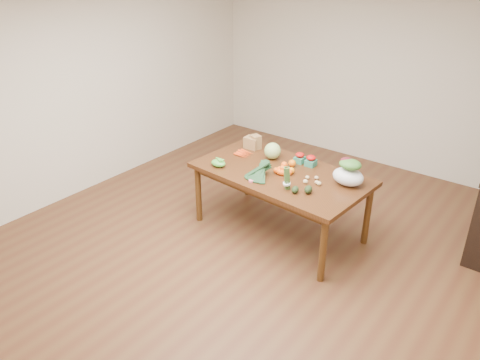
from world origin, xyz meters
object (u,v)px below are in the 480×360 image
Objects in this scene: cabbage at (273,151)px; salad_bag at (348,173)px; dining_table at (280,202)px; paper_bag at (252,142)px; asparagus_bundle at (287,178)px; kale_bunch at (257,172)px; mandarin_cluster at (283,170)px.

cabbage is 0.98m from salad_bag.
cabbage is (-0.27, 0.23, 0.47)m from dining_table.
dining_table is 0.86m from paper_bag.
paper_bag is 0.95× the size of asparagus_bundle.
cabbage is 0.76m from asparagus_bundle.
kale_bunch is at bearing -150.76° from salad_bag.
kale_bunch is at bearing -120.06° from mandarin_cluster.
asparagus_bundle is at bearing -44.90° from dining_table.
asparagus_bundle reaches higher than cabbage.
mandarin_cluster is 0.69m from salad_bag.
mandarin_cluster is (0.31, -0.27, -0.04)m from cabbage.
dining_table is 10.35× the size of mandarin_cluster.
salad_bag is at bearing 16.58° from mandarin_cluster.
salad_bag reaches higher than paper_bag.
kale_bunch reaches higher than dining_table.
salad_bag is at bearing 16.92° from dining_table.
asparagus_bundle reaches higher than dining_table.
dining_table is 4.66× the size of kale_bunch.
asparagus_bundle is at bearing -45.28° from cabbage.
mandarin_cluster is at bearing -40.96° from cabbage.
kale_bunch is 0.38m from asparagus_bundle.
asparagus_bundle is at bearing -132.88° from salad_bag.
cabbage reaches higher than mandarin_cluster.
cabbage is 0.59× the size of salad_bag.
salad_bag reaches higher than dining_table.
kale_bunch is (0.16, -0.53, -0.01)m from cabbage.
salad_bag is (0.81, 0.45, 0.05)m from kale_bunch.
mandarin_cluster is 0.36m from asparagus_bundle.
paper_bag is 0.78m from mandarin_cluster.
paper_bag is at bearing 134.11° from kale_bunch.
dining_table is 5.75× the size of salad_bag.
kale_bunch is at bearing -105.58° from dining_table.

